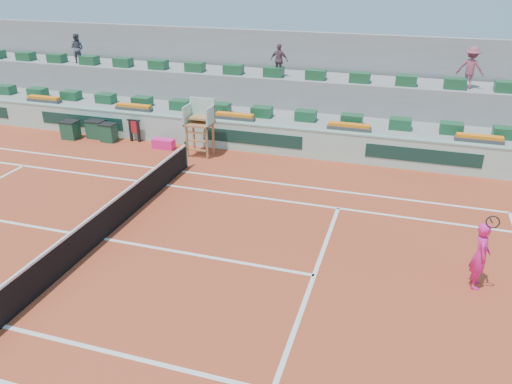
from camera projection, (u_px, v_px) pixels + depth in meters
ground at (104, 239)px, 14.97m from camera, size 90.00×90.00×0.00m
seating_tier_lower at (227, 120)px, 23.96m from camera, size 36.00×4.00×1.20m
seating_tier_upper at (238, 98)px, 25.04m from camera, size 36.00×2.40×2.60m
stadium_back_wall at (248, 73)px, 26.04m from camera, size 36.00×0.40×4.40m
player_bag at (164, 144)px, 22.01m from camera, size 0.97×0.43×0.43m
spectator_left at (77, 48)px, 26.19m from camera, size 0.81×0.68×1.51m
spectator_mid at (279, 60)px, 23.14m from camera, size 0.93×0.53×1.50m
spectator_right at (471, 68)px, 20.97m from camera, size 1.25×0.92×1.73m
court_lines at (104, 239)px, 14.96m from camera, size 23.89×11.09×0.01m
tennis_net at (102, 224)px, 14.74m from camera, size 0.10×11.97×1.10m
advertising_hoarding at (211, 133)px, 22.03m from camera, size 36.00×0.34×1.26m
umpire_chair at (200, 120)px, 20.79m from camera, size 1.10×0.90×2.40m
seat_row_lower at (220, 108)px, 22.83m from camera, size 32.90×0.60×0.44m
seat_row_upper at (233, 69)px, 23.88m from camera, size 32.90×0.60×0.44m
flower_planters at (183, 112)px, 22.58m from camera, size 26.80×0.36×0.28m
drink_cooler_a at (109, 133)px, 22.78m from camera, size 0.68×0.59×0.84m
drink_cooler_b at (97, 129)px, 23.28m from camera, size 0.84×0.73×0.84m
drink_cooler_c at (70, 130)px, 23.15m from camera, size 0.75×0.65×0.84m
towel_rack at (134, 129)px, 22.71m from camera, size 0.64×0.11×1.03m
tennis_player at (481, 255)px, 12.47m from camera, size 0.44×0.89×2.28m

